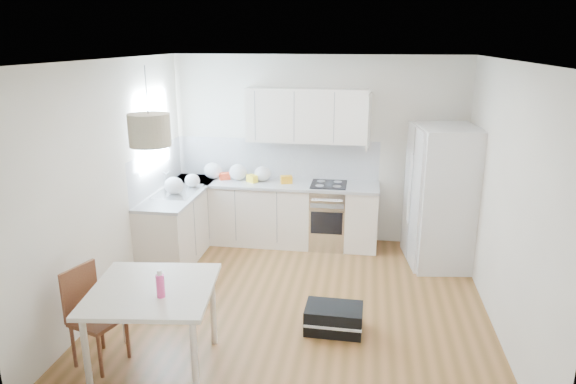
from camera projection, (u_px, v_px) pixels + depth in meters
The scene contains 29 objects.
floor at pixel (298, 304), 5.86m from camera, with size 4.20×4.20×0.00m, color brown.
ceiling at pixel (299, 60), 5.08m from camera, with size 4.20×4.20×0.00m, color white.
wall_back at pixel (317, 150), 7.46m from camera, with size 4.20×4.20×0.00m, color beige.
wall_left at pixel (114, 182), 5.78m from camera, with size 4.20×4.20×0.00m, color beige.
wall_right at pixel (505, 199), 5.16m from camera, with size 4.20×4.20×0.00m, color beige.
window_glassblock at pixel (153, 130), 6.75m from camera, with size 0.02×1.00×1.00m, color #BFE0F9.
cabinets_back at pixel (274, 214), 7.52m from camera, with size 3.00×0.60×0.88m, color white.
cabinets_left at pixel (181, 224), 7.13m from camera, with size 0.60×1.80×0.88m, color white.
counter_back at pixel (273, 184), 7.39m from camera, with size 3.02×0.64×0.04m, color #A3A5A8.
counter_left at pixel (179, 192), 7.00m from camera, with size 0.64×1.82×0.04m, color #A3A5A8.
backsplash_back at pixel (277, 158), 7.58m from camera, with size 3.00×0.01×0.58m, color white.
backsplash_left at pixel (157, 169), 6.95m from camera, with size 0.01×1.80×0.58m, color white.
upper_cabinets at pixel (306, 115), 7.18m from camera, with size 1.70×0.32×0.75m, color white.
range_oven at pixel (328, 217), 7.41m from camera, with size 0.50×0.61×0.88m, color silver, non-canonical shape.
sink at pixel (178, 192), 6.95m from camera, with size 0.50×0.80×0.16m, color silver, non-canonical shape.
refrigerator at pixel (443, 197), 6.70m from camera, with size 0.88×0.93×1.85m, color white, non-canonical shape.
dining_table at pixel (153, 298), 4.48m from camera, with size 1.17×1.17×0.83m.
dining_chair at pixel (98, 318), 4.67m from camera, with size 0.39×0.39×0.93m, color #4D2517, non-canonical shape.
drink_bottle at pixel (160, 284), 4.26m from camera, with size 0.07×0.07×0.24m, color #E13E81.
gym_bag at pixel (334, 318), 5.29m from camera, with size 0.58×0.38×0.27m, color black.
pendant_lamp at pixel (149, 130), 4.23m from camera, with size 0.35×0.35×0.27m, color #B5AC8B.
grocery_bag_a at pixel (213, 171), 7.56m from camera, with size 0.27×0.23×0.24m, color white.
grocery_bag_b at pixel (238, 172), 7.49m from camera, with size 0.26×0.22×0.23m, color white.
grocery_bag_c at pixel (263, 174), 7.43m from camera, with size 0.24×0.20×0.22m, color white.
grocery_bag_d at pixel (192, 180), 7.13m from camera, with size 0.21×0.18×0.19m, color white.
grocery_bag_e at pixel (174, 186), 6.80m from camera, with size 0.26×0.22×0.23m, color white.
snack_orange at pixel (286, 180), 7.33m from camera, with size 0.16×0.10×0.11m, color orange.
snack_yellow at pixel (252, 179), 7.39m from camera, with size 0.15×0.10×0.10m, color yellow.
snack_red at pixel (225, 176), 7.52m from camera, with size 0.15×0.09×0.10m, color red.
Camera 1 is at (0.69, -5.20, 2.90)m, focal length 32.00 mm.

